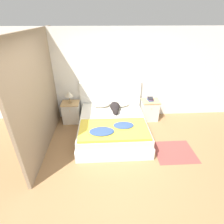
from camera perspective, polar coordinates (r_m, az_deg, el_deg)
The scene contains 14 objects.
ground_plane at distance 3.87m, azimuth -0.13°, elevation -16.95°, with size 16.00×16.00×0.00m, color #997047.
wall_back at distance 5.05m, azimuth -1.52°, elevation 11.67°, with size 9.00×0.06×2.55m.
wall_side_left at distance 4.25m, azimuth -22.06°, elevation 6.11°, with size 0.06×3.10×2.55m.
bed at distance 4.53m, azimuth 0.14°, elevation -5.06°, with size 1.70×1.95×0.49m.
headboard at distance 5.23m, azimuth -0.51°, elevation 4.23°, with size 1.78×0.06×1.13m.
nightstand_left at distance 5.22m, azimuth -13.13°, elevation -0.04°, with size 0.50×0.42×0.62m.
nightstand_right at distance 5.32m, azimuth 12.16°, elevation 0.66°, with size 0.50×0.42×0.62m.
pillow_left at distance 5.02m, azimuth -3.55°, elevation 2.57°, with size 0.51×0.35×0.12m.
pillow_right at distance 5.04m, azimuth 2.81°, elevation 2.74°, with size 0.51×0.35×0.12m.
quilt at distance 3.96m, azimuth 0.41°, elevation -5.66°, with size 1.56×0.87×0.11m.
dog at distance 4.78m, azimuth 1.01°, elevation 1.58°, with size 0.28×0.70×0.19m.
book_stack at distance 5.19m, azimuth 12.42°, elevation 4.15°, with size 0.16×0.22×0.08m.
table_lamp at distance 4.98m, azimuth -13.84°, elevation 5.58°, with size 0.22×0.22×0.33m.
rug at distance 4.41m, azimuth 19.69°, elevation -12.14°, with size 0.91×0.79×0.00m.
Camera 1 is at (-0.15, -2.68, 2.79)m, focal length 28.00 mm.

